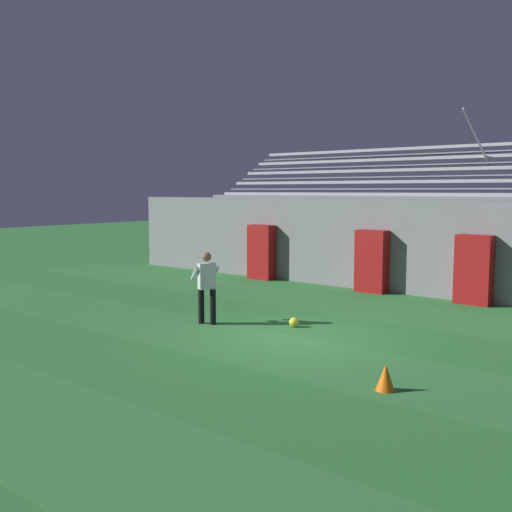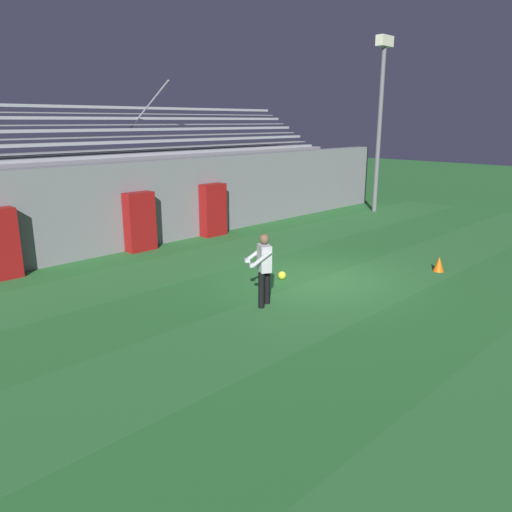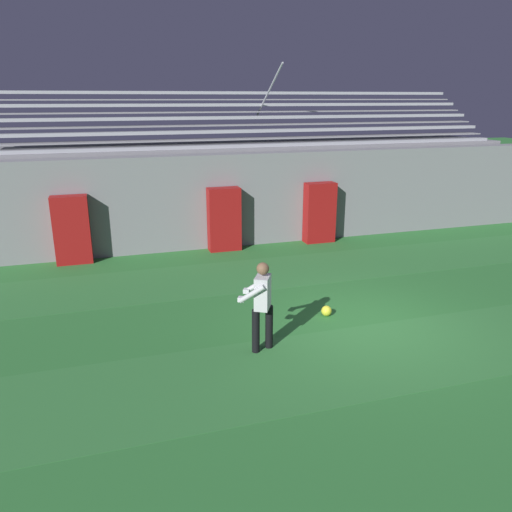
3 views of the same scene
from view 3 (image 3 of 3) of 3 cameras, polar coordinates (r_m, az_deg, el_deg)
The scene contains 10 objects.
ground_plane at distance 10.43m, azimuth 12.68°, elevation -7.69°, with size 80.00×80.00×0.00m, color #2D7533.
turf_stripe_mid at distance 9.52m, azimuth 16.27°, elevation -10.54°, with size 28.00×2.40×0.01m, color #337A38.
turf_stripe_far at distance 13.41m, azimuth 5.21°, elevation -1.50°, with size 28.00×2.40×0.01m, color #337A38.
back_wall at distance 15.69m, azimuth 1.34°, elevation 6.67°, with size 24.00×0.60×2.80m, color gray.
padding_pillar_gate_left at distance 14.86m, azimuth -3.66°, elevation 4.21°, with size 0.95×0.44×1.88m, color maroon.
padding_pillar_gate_right at distance 15.83m, azimuth 7.27°, elevation 4.94°, with size 0.95×0.44×1.88m, color maroon.
padding_pillar_far_left at distance 14.51m, azimuth -20.30°, elevation 2.81°, with size 0.95×0.44×1.88m, color maroon.
bleacher_stand at distance 17.88m, azimuth -1.04°, elevation 8.36°, with size 18.00×4.05×5.43m.
goalkeeper at distance 8.85m, azimuth 0.66°, elevation -5.16°, with size 0.71×0.73×1.67m.
soccer_ball at distance 10.64m, azimuth 8.06°, elevation -6.22°, with size 0.22×0.22×0.22m, color yellow.
Camera 3 is at (-4.86, -8.12, 4.38)m, focal length 35.00 mm.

